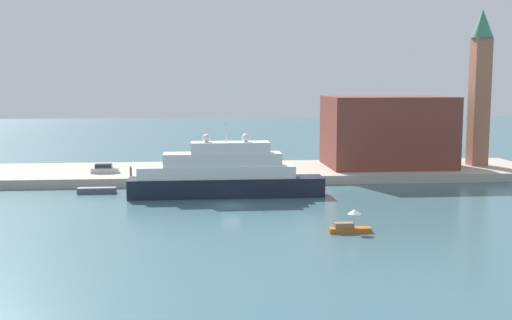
% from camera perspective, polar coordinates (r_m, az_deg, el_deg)
% --- Properties ---
extents(ground, '(400.00, 400.00, 0.00)m').
position_cam_1_polar(ground, '(86.52, -2.19, -4.09)').
color(ground, '#3D6670').
extents(quay_dock, '(110.00, 20.54, 1.43)m').
position_cam_1_polar(quay_dock, '(112.27, -2.90, -1.12)').
color(quay_dock, '#B7AD99').
rests_on(quay_dock, ground).
extents(large_yacht, '(28.23, 4.68, 10.78)m').
position_cam_1_polar(large_yacht, '(92.98, -2.88, -1.34)').
color(large_yacht, black).
rests_on(large_yacht, ground).
extents(small_motorboat, '(4.72, 1.50, 2.60)m').
position_cam_1_polar(small_motorboat, '(72.33, 8.31, -5.75)').
color(small_motorboat, '#C66019').
rests_on(small_motorboat, ground).
extents(work_barge, '(5.63, 1.44, 0.86)m').
position_cam_1_polar(work_barge, '(98.70, -13.97, -2.64)').
color(work_barge, '#595966').
rests_on(work_barge, ground).
extents(harbor_building, '(21.60, 14.84, 12.49)m').
position_cam_1_polar(harbor_building, '(117.04, 11.59, 2.51)').
color(harbor_building, brown).
rests_on(harbor_building, quay_dock).
extents(bell_tower, '(3.90, 3.90, 27.75)m').
position_cam_1_polar(bell_tower, '(122.27, 19.31, 6.62)').
color(bell_tower, '#9E664C').
rests_on(bell_tower, quay_dock).
extents(parked_car, '(4.56, 1.62, 1.50)m').
position_cam_1_polar(parked_car, '(109.75, -13.31, -0.78)').
color(parked_car, silver).
rests_on(parked_car, quay_dock).
extents(person_figure, '(0.36, 0.36, 1.62)m').
position_cam_1_polar(person_figure, '(105.52, -11.08, -0.98)').
color(person_figure, '#4C4C4C').
rests_on(person_figure, quay_dock).
extents(mooring_bollard, '(0.45, 0.45, 0.87)m').
position_cam_1_polar(mooring_bollard, '(103.54, -0.94, -1.17)').
color(mooring_bollard, black).
rests_on(mooring_bollard, quay_dock).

